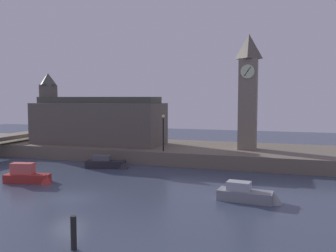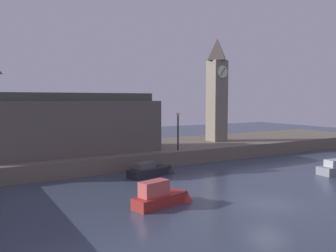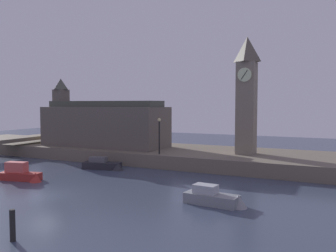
{
  "view_description": "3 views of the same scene",
  "coord_description": "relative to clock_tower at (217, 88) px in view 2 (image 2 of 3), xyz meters",
  "views": [
    {
      "loc": [
        15.13,
        -22.54,
        7.44
      ],
      "look_at": [
        2.16,
        17.43,
        4.12
      ],
      "focal_mm": 38.48,
      "sensor_mm": 36.0,
      "label": 1
    },
    {
      "loc": [
        -17.16,
        -16.24,
        6.97
      ],
      "look_at": [
        2.84,
        17.89,
        3.87
      ],
      "focal_mm": 37.44,
      "sensor_mm": 36.0,
      "label": 2
    },
    {
      "loc": [
        20.79,
        -20.7,
        7.2
      ],
      "look_at": [
        2.75,
        16.55,
        4.6
      ],
      "focal_mm": 38.44,
      "sensor_mm": 36.0,
      "label": 3
    }
  ],
  "objects": [
    {
      "name": "parliament_hall",
      "position": [
        -19.13,
        -0.79,
        -3.86
      ],
      "size": [
        16.86,
        6.32,
        9.23
      ],
      "color": "#5B544C",
      "rests_on": "far_embankment"
    },
    {
      "name": "far_embankment",
      "position": [
        -11.11,
        0.45,
        -7.55
      ],
      "size": [
        70.0,
        12.0,
        1.5
      ],
      "primitive_type": "cube",
      "color": "#6B6051",
      "rests_on": "ground"
    },
    {
      "name": "streetlamp",
      "position": [
        -8.71,
        -4.51,
        -4.29
      ],
      "size": [
        0.36,
        0.36,
        4.05
      ],
      "color": "black",
      "rests_on": "far_embankment"
    },
    {
      "name": "boat_dinghy_red",
      "position": [
        -17.13,
        -16.23,
        -7.72
      ],
      "size": [
        4.67,
        2.14,
        1.78
      ],
      "color": "maroon",
      "rests_on": "ground"
    },
    {
      "name": "ground_plane",
      "position": [
        -11.11,
        -19.55,
        -8.3
      ],
      "size": [
        120.0,
        120.0,
        0.0
      ],
      "primitive_type": "plane",
      "color": "#384256"
    },
    {
      "name": "clock_tower",
      "position": [
        0.0,
        0.0,
        0.0
      ],
      "size": [
        2.22,
        2.27,
        13.14
      ],
      "color": "slate",
      "rests_on": "far_embankment"
    },
    {
      "name": "boat_barge_dark",
      "position": [
        -13.54,
        -8.09,
        -7.83
      ],
      "size": [
        5.07,
        2.48,
        1.4
      ],
      "color": "#232328",
      "rests_on": "ground"
    }
  ]
}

